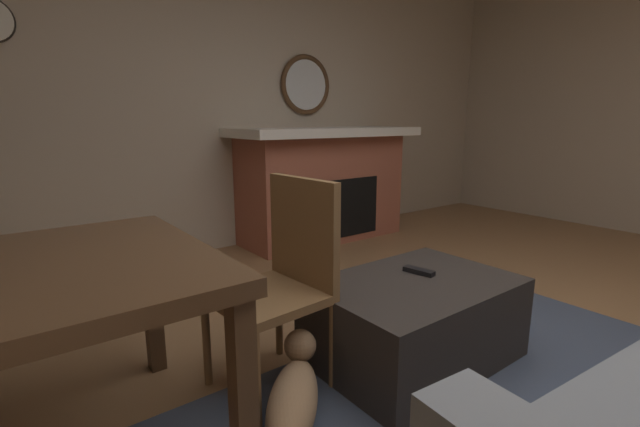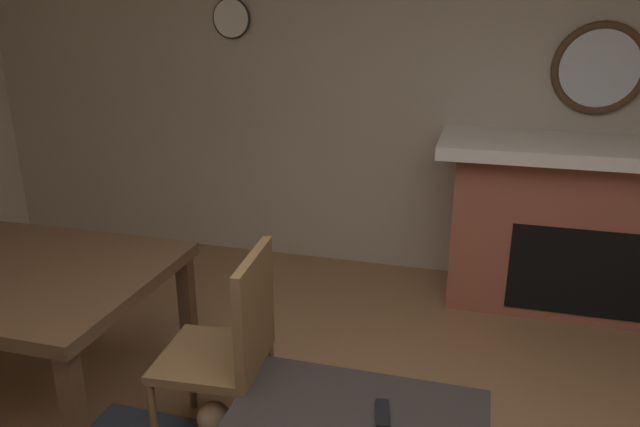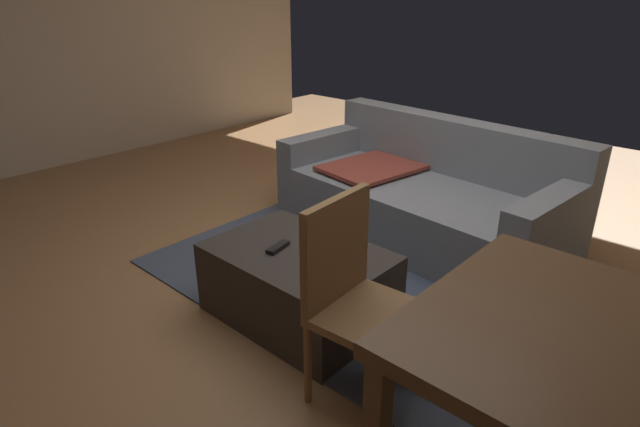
{
  "view_description": "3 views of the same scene",
  "coord_description": "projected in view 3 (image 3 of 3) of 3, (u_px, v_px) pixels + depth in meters",
  "views": [
    {
      "loc": [
        1.7,
        0.78,
        1.18
      ],
      "look_at": [
        0.2,
        -1.2,
        0.64
      ],
      "focal_mm": 24.59,
      "sensor_mm": 36.0,
      "label": 1
    },
    {
      "loc": [
        -0.24,
        1.25,
        1.86
      ],
      "look_at": [
        0.38,
        -0.98,
        1.07
      ],
      "focal_mm": 33.19,
      "sensor_mm": 36.0,
      "label": 2
    },
    {
      "loc": [
        1.9,
        -2.31,
        1.72
      ],
      "look_at": [
        0.37,
        -0.62,
        0.74
      ],
      "focal_mm": 29.3,
      "sensor_mm": 36.0,
      "label": 3
    }
  ],
  "objects": [
    {
      "name": "couch",
      "position": [
        423.0,
        197.0,
        3.88
      ],
      "size": [
        2.19,
        1.14,
        0.83
      ],
      "color": "slate",
      "rests_on": "ground"
    },
    {
      "name": "tv_remote",
      "position": [
        278.0,
        247.0,
        2.83
      ],
      "size": [
        0.08,
        0.17,
        0.02
      ],
      "primitive_type": "cube",
      "rotation": [
        0.0,
        0.0,
        0.19
      ],
      "color": "black",
      "rests_on": "ottoman_coffee_table"
    },
    {
      "name": "dining_chair_west",
      "position": [
        356.0,
        291.0,
        2.25
      ],
      "size": [
        0.47,
        0.47,
        0.93
      ],
      "color": "brown",
      "rests_on": "ground"
    },
    {
      "name": "small_dog",
      "position": [
        423.0,
        344.0,
        2.5
      ],
      "size": [
        0.49,
        0.53,
        0.26
      ],
      "color": "#8C6B4C",
      "rests_on": "ground"
    },
    {
      "name": "ottoman_coffee_table",
      "position": [
        299.0,
        284.0,
        2.9
      ],
      "size": [
        0.97,
        0.68,
        0.42
      ],
      "primitive_type": "cube",
      "color": "#2D2826",
      "rests_on": "ground"
    },
    {
      "name": "floor",
      "position": [
        343.0,
        274.0,
        3.42
      ],
      "size": [
        8.95,
        8.95,
        0.0
      ],
      "primitive_type": "plane",
      "color": "olive"
    },
    {
      "name": "wall_left",
      "position": [
        57.0,
        20.0,
        5.16
      ],
      "size": [
        0.12,
        6.38,
        2.87
      ],
      "primitive_type": "cube",
      "color": "#B7A893",
      "rests_on": "ground"
    },
    {
      "name": "area_rug",
      "position": [
        371.0,
        271.0,
        3.44
      ],
      "size": [
        2.6,
        2.0,
        0.01
      ],
      "primitive_type": "cube",
      "color": "#3D475B",
      "rests_on": "ground"
    }
  ]
}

